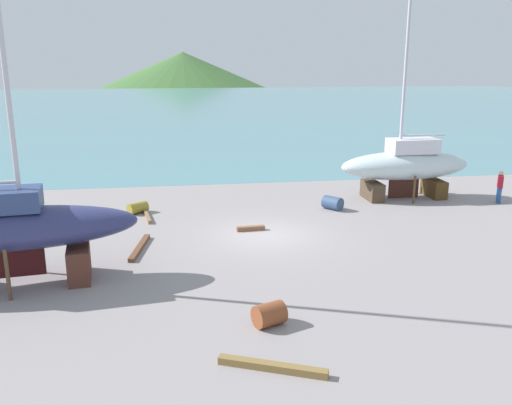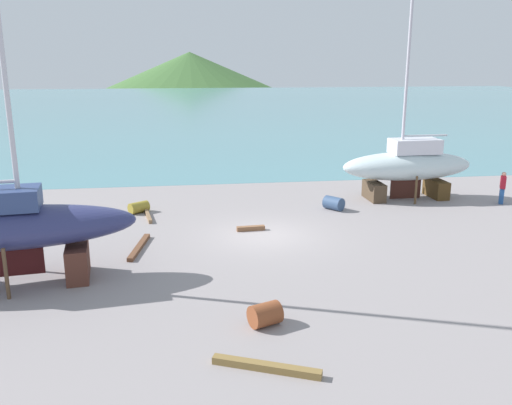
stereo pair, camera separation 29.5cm
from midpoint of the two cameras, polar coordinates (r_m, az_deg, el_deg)
The scene contains 13 objects.
ground_plane at distance 19.68m, azimuth 2.70°, elevation -6.27°, with size 51.67×51.67×0.00m, color gray.
sea_water at distance 88.42m, azimuth -5.73°, elevation 10.13°, with size 172.48×114.22×0.01m, color teal.
headland_hill at distance 194.45m, azimuth -6.91°, elevation 12.60°, with size 93.53×93.53×19.73m, color #406933.
sailboat_large_starboard at distance 29.30m, azimuth 15.98°, elevation 3.79°, with size 6.97×2.57×12.38m.
sailboat_small_center at distance 18.85m, azimuth -24.32°, elevation -2.47°, with size 8.17×3.20×12.57m.
worker at distance 30.03m, azimuth 24.82°, elevation 1.46°, with size 0.42×0.50×1.65m.
barrel_tipped_center at distance 15.11m, azimuth 1.54°, elevation -11.72°, with size 0.64×0.64×0.82m, color brown.
barrel_rust_near at distance 26.58m, azimuth 8.51°, elevation -0.07°, with size 0.64×0.64×0.91m, color #364E71.
barrel_tipped_left at distance 26.34m, azimuth -11.94°, elevation -0.50°, with size 0.53×0.53×0.92m, color olive.
timber_plank_near at distance 13.26m, azimuth 1.75°, elevation -16.94°, with size 2.64×0.23×0.18m, color olive.
timber_plank_far at distance 23.14m, azimuth -0.19°, elevation -2.74°, with size 1.20×0.23×0.19m, color brown.
timber_short_skew at distance 25.46m, azimuth -10.98°, elevation -1.40°, with size 2.06×0.15×0.17m, color #836446.
timber_short_cross at distance 21.38m, azimuth -11.84°, elevation -4.62°, with size 2.86×0.22×0.15m, color brown.
Camera 2 is at (-3.29, -21.13, 7.06)m, focal length 37.92 mm.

